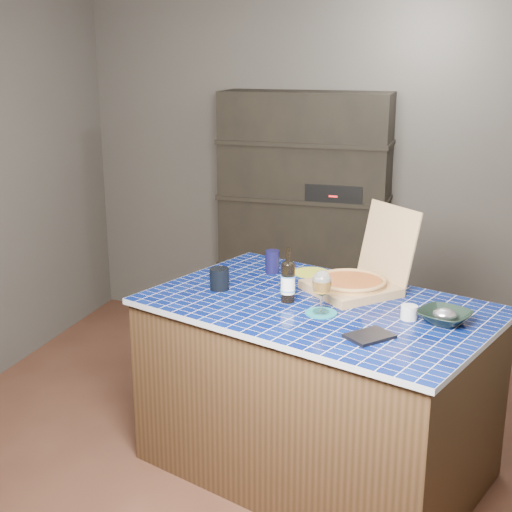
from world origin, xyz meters
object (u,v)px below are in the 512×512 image
(wine_glass, at_px, (322,284))
(dvd_case, at_px, (370,336))
(pizza_box, at_px, (355,280))
(kitchen_island, at_px, (316,387))
(bowl, at_px, (444,317))
(mead_bottle, at_px, (288,281))

(wine_glass, height_order, dvd_case, wine_glass)
(pizza_box, distance_m, wine_glass, 0.38)
(pizza_box, bearing_deg, wine_glass, -61.72)
(kitchen_island, distance_m, bowl, 0.77)
(kitchen_island, xyz_separation_m, pizza_box, (0.14, 0.23, 0.51))
(pizza_box, distance_m, mead_bottle, 0.38)
(kitchen_island, height_order, wine_glass, wine_glass)
(pizza_box, bearing_deg, dvd_case, -31.04)
(bowl, bearing_deg, dvd_case, -137.10)
(kitchen_island, xyz_separation_m, wine_glass, (0.04, -0.13, 0.59))
(dvd_case, bearing_deg, wine_glass, 179.87)
(mead_bottle, bearing_deg, kitchen_island, 5.62)
(pizza_box, relative_size, dvd_case, 3.14)
(bowl, bearing_deg, pizza_box, 146.03)
(kitchen_island, relative_size, pizza_box, 3.12)
(pizza_box, xyz_separation_m, bowl, (0.46, -0.31, -0.03))
(dvd_case, bearing_deg, mead_bottle, -176.39)
(kitchen_island, relative_size, mead_bottle, 6.96)
(pizza_box, relative_size, bowl, 2.67)
(kitchen_island, distance_m, mead_bottle, 0.57)
(pizza_box, xyz_separation_m, dvd_case, (0.16, -0.58, -0.05))
(mead_bottle, relative_size, bowl, 1.19)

